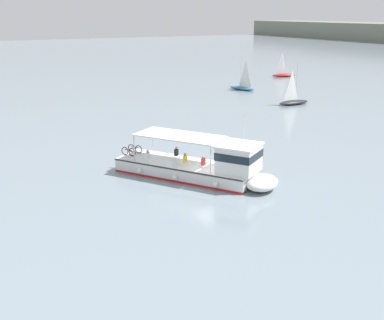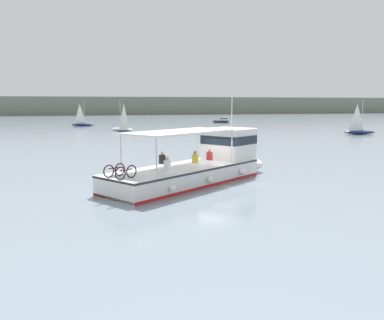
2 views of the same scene
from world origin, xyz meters
TOP-DOWN VIEW (x-y plane):
  - ground_plane at (0.00, 0.00)m, footprint 400.00×400.00m
  - distant_shoreline at (0.00, 156.17)m, footprint 400.00×28.00m
  - ferry_main at (-1.15, -0.19)m, footprint 12.23×9.73m
  - sailboat_mid_channel at (-8.56, 63.79)m, footprint 4.97×2.20m
  - motorboat_horizon_east at (24.71, 69.59)m, footprint 3.68×3.16m
  - sailboat_off_stern at (-1.91, 46.27)m, footprint 4.25×4.50m
  - sailboat_outer_anchorage at (33.37, 29.62)m, footprint 5.00×2.63m

SIDE VIEW (x-z plane):
  - ground_plane at x=0.00m, z-range 0.00..0.00m
  - sailboat_mid_channel at x=-8.56m, z-range -2.16..3.24m
  - sailboat_off_stern at x=-1.91m, z-range -2.16..3.24m
  - sailboat_outer_anchorage at x=33.37m, z-range -2.16..3.24m
  - motorboat_horizon_east at x=24.71m, z-range -0.09..1.17m
  - ferry_main at x=-1.15m, z-range -1.64..3.68m
  - distant_shoreline at x=0.00m, z-range 0.00..7.46m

